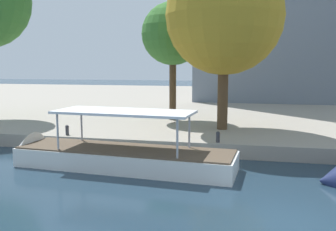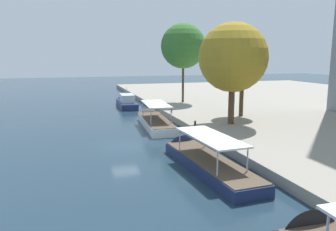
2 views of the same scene
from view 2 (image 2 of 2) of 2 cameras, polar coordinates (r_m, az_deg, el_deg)
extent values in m
plane|color=#1E3342|center=(31.71, -7.37, -5.22)|extent=(220.00, 220.00, 0.00)
cube|color=navy|center=(55.95, -7.13, 1.72)|extent=(9.13, 3.05, 1.42)
cone|color=navy|center=(60.78, -7.71, 2.38)|extent=(1.32, 2.55, 2.49)
cube|color=silver|center=(55.11, -7.07, 3.00)|extent=(4.15, 2.29, 1.25)
cube|color=black|center=(56.65, -7.28, 3.25)|extent=(1.17, 2.02, 0.75)
cylinder|color=silver|center=(55.41, -7.16, 4.32)|extent=(0.08, 0.08, 1.23)
cube|color=silver|center=(39.54, -2.06, -1.69)|extent=(11.13, 3.63, 1.34)
cone|color=silver|center=(45.32, -3.46, -0.17)|extent=(1.58, 2.64, 2.54)
cube|color=brown|center=(39.40, -2.07, -0.67)|extent=(10.90, 3.47, 0.08)
cylinder|color=#B2B2B7|center=(41.99, -4.35, 1.25)|extent=(0.10, 0.10, 1.75)
cylinder|color=#B2B2B7|center=(42.37, -1.33, 1.35)|extent=(0.10, 0.10, 1.75)
cylinder|color=#B2B2B7|center=(36.12, -2.96, -0.19)|extent=(0.10, 0.10, 1.75)
cylinder|color=#B2B2B7|center=(36.57, 0.53, -0.05)|extent=(0.10, 0.10, 1.75)
cube|color=silver|center=(39.10, -2.09, 2.00)|extent=(6.97, 3.09, 0.12)
cube|color=navy|center=(25.01, 7.17, -9.10)|extent=(11.60, 3.43, 1.32)
cone|color=navy|center=(30.41, 1.76, -5.52)|extent=(1.54, 2.58, 2.50)
cube|color=brown|center=(24.79, 7.20, -7.57)|extent=(11.36, 3.28, 0.08)
cylinder|color=#B2B2B7|center=(26.85, 2.03, -4.20)|extent=(0.10, 0.10, 1.64)
cylinder|color=#B2B2B7|center=(27.74, 6.29, -3.78)|extent=(0.10, 0.10, 1.64)
cylinder|color=#B2B2B7|center=(21.39, 8.50, -8.09)|extent=(0.10, 0.10, 1.64)
cylinder|color=#B2B2B7|center=(22.50, 13.51, -7.33)|extent=(0.10, 0.10, 1.64)
cube|color=silver|center=(24.32, 7.30, -3.66)|extent=(7.24, 2.96, 0.12)
cylinder|color=#2D2D33|center=(36.37, 4.68, -1.49)|extent=(0.21, 0.21, 0.45)
sphere|color=#2D2D33|center=(36.31, 4.69, -1.05)|extent=(0.24, 0.24, 0.24)
cylinder|color=#2D2D33|center=(45.02, 0.61, 0.80)|extent=(0.21, 0.21, 0.45)
sphere|color=#2D2D33|center=(44.97, 0.61, 1.15)|extent=(0.23, 0.23, 0.23)
cylinder|color=#4C3823|center=(43.20, 12.52, 3.11)|extent=(0.53, 0.53, 4.86)
sphere|color=#38702D|center=(42.90, 12.74, 8.74)|extent=(4.82, 4.82, 4.82)
sphere|color=#38702D|center=(43.84, 13.30, 9.97)|extent=(2.83, 2.83, 2.83)
sphere|color=#38702D|center=(43.02, 11.68, 9.99)|extent=(2.39, 2.39, 2.39)
cylinder|color=#4C3823|center=(37.91, 10.85, 1.99)|extent=(0.69, 0.69, 4.57)
sphere|color=olive|center=(37.54, 11.11, 9.79)|extent=(7.63, 7.63, 7.63)
sphere|color=olive|center=(36.71, 9.44, 9.25)|extent=(3.69, 3.69, 3.69)
sphere|color=olive|center=(37.98, 9.32, 10.11)|extent=(5.02, 5.02, 5.02)
cylinder|color=#4C3823|center=(55.09, 2.59, 5.65)|extent=(0.37, 0.37, 6.46)
sphere|color=#38702D|center=(54.94, 2.64, 11.87)|extent=(7.29, 7.29, 7.29)
sphere|color=#38702D|center=(55.62, 2.63, 10.72)|extent=(4.12, 4.12, 4.12)
sphere|color=#38702D|center=(53.86, 2.81, 12.22)|extent=(4.85, 4.85, 4.85)
camera|label=1|loc=(32.40, -29.08, 3.04)|focal=39.02mm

